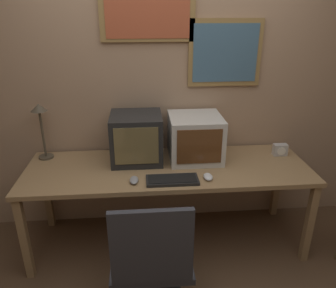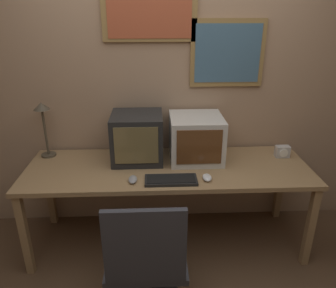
# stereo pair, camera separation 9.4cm
# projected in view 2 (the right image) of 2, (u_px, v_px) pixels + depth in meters

# --- Properties ---
(wall_back) EXTENTS (8.00, 0.08, 2.60)m
(wall_back) POSITION_uv_depth(u_px,v_px,m) (166.00, 85.00, 2.81)
(wall_back) COLOR tan
(wall_back) RESTS_ON ground_plane
(desk) EXTENTS (2.27, 0.75, 0.74)m
(desk) POSITION_uv_depth(u_px,v_px,m) (168.00, 174.00, 2.67)
(desk) COLOR #99754C
(desk) RESTS_ON ground_plane
(monitor_left) EXTENTS (0.41, 0.40, 0.39)m
(monitor_left) POSITION_uv_depth(u_px,v_px,m) (137.00, 137.00, 2.70)
(monitor_left) COLOR black
(monitor_left) RESTS_ON desk
(monitor_right) EXTENTS (0.43, 0.43, 0.37)m
(monitor_right) POSITION_uv_depth(u_px,v_px,m) (196.00, 138.00, 2.72)
(monitor_right) COLOR beige
(monitor_right) RESTS_ON desk
(keyboard_main) EXTENTS (0.39, 0.17, 0.03)m
(keyboard_main) POSITION_uv_depth(u_px,v_px,m) (171.00, 180.00, 2.41)
(keyboard_main) COLOR black
(keyboard_main) RESTS_ON desk
(mouse_near_keyboard) EXTENTS (0.07, 0.11, 0.04)m
(mouse_near_keyboard) POSITION_uv_depth(u_px,v_px,m) (207.00, 178.00, 2.43)
(mouse_near_keyboard) COLOR silver
(mouse_near_keyboard) RESTS_ON desk
(mouse_far_corner) EXTENTS (0.06, 0.12, 0.03)m
(mouse_far_corner) POSITION_uv_depth(u_px,v_px,m) (133.00, 179.00, 2.41)
(mouse_far_corner) COLOR gray
(mouse_far_corner) RESTS_ON desk
(desk_clock) EXTENTS (0.12, 0.07, 0.10)m
(desk_clock) POSITION_uv_depth(u_px,v_px,m) (282.00, 152.00, 2.79)
(desk_clock) COLOR #B7B2AD
(desk_clock) RESTS_ON desk
(desk_lamp) EXTENTS (0.13, 0.13, 0.47)m
(desk_lamp) POSITION_uv_depth(u_px,v_px,m) (43.00, 118.00, 2.70)
(desk_lamp) COLOR #4C4233
(desk_lamp) RESTS_ON desk
(office_chair) EXTENTS (0.52, 0.52, 0.96)m
(office_chair) POSITION_uv_depth(u_px,v_px,m) (147.00, 269.00, 2.04)
(office_chair) COLOR black
(office_chair) RESTS_ON ground_plane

